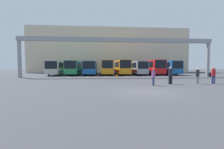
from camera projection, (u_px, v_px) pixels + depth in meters
ground_plane at (145, 92)px, 11.00m from camera, size 200.00×200.00×0.00m
building_backdrop at (109, 52)px, 52.33m from camera, size 50.98×12.00×14.23m
overhead_gantry at (119, 44)px, 26.33m from camera, size 34.14×0.80×6.90m
bus_slot_0 at (58, 67)px, 33.72m from camera, size 2.60×10.15×3.03m
bus_slot_1 at (75, 67)px, 34.16m from camera, size 2.54×10.44×3.10m
bus_slot_2 at (91, 67)px, 35.39m from camera, size 2.60×12.32×3.01m
bus_slot_3 at (106, 67)px, 35.29m from camera, size 2.45×11.55×3.24m
bus_slot_4 at (122, 67)px, 35.15m from camera, size 2.50×10.68×3.30m
bus_slot_5 at (137, 67)px, 35.48m from camera, size 2.45×10.73×3.03m
bus_slot_6 at (151, 67)px, 36.06m from camera, size 2.59×11.33×3.31m
bus_slot_7 at (165, 67)px, 36.70m from camera, size 2.51×12.02×3.13m
pedestrian_far_center at (170, 75)px, 15.69m from camera, size 0.38×0.38×1.85m
pedestrian_near_left at (213, 75)px, 15.89m from camera, size 0.38×0.38×1.81m
pedestrian_mid_right at (197, 75)px, 15.97m from camera, size 0.35×0.35×1.70m
pedestrian_near_right at (153, 76)px, 14.64m from camera, size 0.34×0.34×1.65m
traffic_cone at (117, 75)px, 26.72m from camera, size 0.44×0.44×0.56m
tire_stack at (212, 75)px, 27.56m from camera, size 1.04×1.04×0.72m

